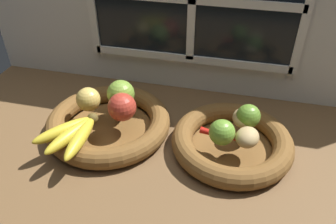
{
  "coord_description": "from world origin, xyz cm",
  "views": [
    {
      "loc": [
        15.75,
        -68.22,
        61.95
      ],
      "look_at": [
        -0.79,
        0.63,
        9.61
      ],
      "focal_mm": 35.48,
      "sensor_mm": 36.0,
      "label": 1
    }
  ],
  "objects_px": {
    "fruit_bowl_right": "(232,142)",
    "potato_back": "(244,118)",
    "potato_small": "(247,137)",
    "lime_near": "(222,132)",
    "apple_green_back": "(121,94)",
    "apple_red_right": "(122,108)",
    "chili_pepper": "(222,136)",
    "fruit_bowl_left": "(109,123)",
    "apple_golden_left": "(88,99)",
    "lime_far": "(248,116)",
    "banana_bunch_front": "(72,134)"
  },
  "relations": [
    {
      "from": "lime_near",
      "to": "potato_small",
      "type": "bearing_deg",
      "value": 6.67
    },
    {
      "from": "fruit_bowl_right",
      "to": "chili_pepper",
      "type": "distance_m",
      "value": 0.05
    },
    {
      "from": "fruit_bowl_right",
      "to": "banana_bunch_front",
      "type": "height_order",
      "value": "banana_bunch_front"
    },
    {
      "from": "banana_bunch_front",
      "to": "potato_small",
      "type": "xyz_separation_m",
      "value": [
        0.43,
        0.08,
        0.01
      ]
    },
    {
      "from": "lime_near",
      "to": "fruit_bowl_left",
      "type": "bearing_deg",
      "value": 172.59
    },
    {
      "from": "banana_bunch_front",
      "to": "apple_golden_left",
      "type": "bearing_deg",
      "value": 95.42
    },
    {
      "from": "apple_red_right",
      "to": "apple_golden_left",
      "type": "bearing_deg",
      "value": 167.65
    },
    {
      "from": "potato_small",
      "to": "lime_near",
      "type": "distance_m",
      "value": 0.06
    },
    {
      "from": "lime_far",
      "to": "apple_red_right",
      "type": "bearing_deg",
      "value": -171.13
    },
    {
      "from": "apple_golden_left",
      "to": "potato_small",
      "type": "bearing_deg",
      "value": -6.18
    },
    {
      "from": "fruit_bowl_left",
      "to": "apple_red_right",
      "type": "bearing_deg",
      "value": -11.8
    },
    {
      "from": "fruit_bowl_right",
      "to": "potato_back",
      "type": "bearing_deg",
      "value": 65.56
    },
    {
      "from": "fruit_bowl_right",
      "to": "lime_far",
      "type": "distance_m",
      "value": 0.08
    },
    {
      "from": "fruit_bowl_right",
      "to": "apple_green_back",
      "type": "relative_size",
      "value": 4.08
    },
    {
      "from": "apple_red_right",
      "to": "banana_bunch_front",
      "type": "relative_size",
      "value": 0.43
    },
    {
      "from": "fruit_bowl_left",
      "to": "apple_golden_left",
      "type": "bearing_deg",
      "value": 167.2
    },
    {
      "from": "banana_bunch_front",
      "to": "potato_small",
      "type": "bearing_deg",
      "value": 10.66
    },
    {
      "from": "apple_red_right",
      "to": "apple_green_back",
      "type": "xyz_separation_m",
      "value": [
        -0.03,
        0.07,
        0.0
      ]
    },
    {
      "from": "fruit_bowl_right",
      "to": "lime_near",
      "type": "distance_m",
      "value": 0.08
    },
    {
      "from": "fruit_bowl_left",
      "to": "lime_near",
      "type": "xyz_separation_m",
      "value": [
        0.32,
        -0.04,
        0.06
      ]
    },
    {
      "from": "lime_far",
      "to": "fruit_bowl_left",
      "type": "bearing_deg",
      "value": -173.75
    },
    {
      "from": "lime_near",
      "to": "chili_pepper",
      "type": "height_order",
      "value": "lime_near"
    },
    {
      "from": "chili_pepper",
      "to": "fruit_bowl_right",
      "type": "bearing_deg",
      "value": 59.66
    },
    {
      "from": "apple_golden_left",
      "to": "lime_near",
      "type": "xyz_separation_m",
      "value": [
        0.38,
        -0.06,
        -0.0
      ]
    },
    {
      "from": "lime_near",
      "to": "chili_pepper",
      "type": "xyz_separation_m",
      "value": [
        0.0,
        0.01,
        -0.02
      ]
    },
    {
      "from": "fruit_bowl_right",
      "to": "banana_bunch_front",
      "type": "bearing_deg",
      "value": -163.74
    },
    {
      "from": "banana_bunch_front",
      "to": "fruit_bowl_right",
      "type": "bearing_deg",
      "value": 16.26
    },
    {
      "from": "fruit_bowl_right",
      "to": "chili_pepper",
      "type": "xyz_separation_m",
      "value": [
        -0.03,
        -0.03,
        0.04
      ]
    },
    {
      "from": "apple_green_back",
      "to": "banana_bunch_front",
      "type": "xyz_separation_m",
      "value": [
        -0.07,
        -0.17,
        -0.02
      ]
    },
    {
      "from": "potato_small",
      "to": "lime_far",
      "type": "relative_size",
      "value": 1.05
    },
    {
      "from": "apple_red_right",
      "to": "potato_back",
      "type": "distance_m",
      "value": 0.33
    },
    {
      "from": "banana_bunch_front",
      "to": "potato_back",
      "type": "xyz_separation_m",
      "value": [
        0.42,
        0.16,
        0.0
      ]
    },
    {
      "from": "apple_golden_left",
      "to": "fruit_bowl_right",
      "type": "bearing_deg",
      "value": -1.88
    },
    {
      "from": "fruit_bowl_right",
      "to": "lime_far",
      "type": "bearing_deg",
      "value": 52.13
    },
    {
      "from": "apple_green_back",
      "to": "potato_back",
      "type": "bearing_deg",
      "value": -1.14
    },
    {
      "from": "apple_red_right",
      "to": "lime_far",
      "type": "bearing_deg",
      "value": 8.87
    },
    {
      "from": "apple_green_back",
      "to": "lime_far",
      "type": "relative_size",
      "value": 1.24
    },
    {
      "from": "potato_back",
      "to": "chili_pepper",
      "type": "height_order",
      "value": "potato_back"
    },
    {
      "from": "potato_back",
      "to": "lime_far",
      "type": "bearing_deg",
      "value": -27.26
    },
    {
      "from": "fruit_bowl_right",
      "to": "potato_small",
      "type": "relative_size",
      "value": 4.8
    },
    {
      "from": "fruit_bowl_right",
      "to": "potato_small",
      "type": "height_order",
      "value": "potato_small"
    },
    {
      "from": "fruit_bowl_right",
      "to": "apple_golden_left",
      "type": "bearing_deg",
      "value": 178.12
    },
    {
      "from": "apple_red_right",
      "to": "chili_pepper",
      "type": "bearing_deg",
      "value": -3.72
    },
    {
      "from": "fruit_bowl_right",
      "to": "apple_golden_left",
      "type": "xyz_separation_m",
      "value": [
        -0.41,
        0.01,
        0.06
      ]
    },
    {
      "from": "fruit_bowl_left",
      "to": "banana_bunch_front",
      "type": "xyz_separation_m",
      "value": [
        -0.05,
        -0.12,
        0.05
      ]
    },
    {
      "from": "banana_bunch_front",
      "to": "chili_pepper",
      "type": "height_order",
      "value": "banana_bunch_front"
    },
    {
      "from": "fruit_bowl_right",
      "to": "potato_small",
      "type": "xyz_separation_m",
      "value": [
        0.03,
        -0.03,
        0.05
      ]
    },
    {
      "from": "apple_golden_left",
      "to": "chili_pepper",
      "type": "bearing_deg",
      "value": -6.18
    },
    {
      "from": "chili_pepper",
      "to": "banana_bunch_front",
      "type": "bearing_deg",
      "value": -154.55
    },
    {
      "from": "apple_green_back",
      "to": "potato_small",
      "type": "bearing_deg",
      "value": -13.85
    }
  ]
}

